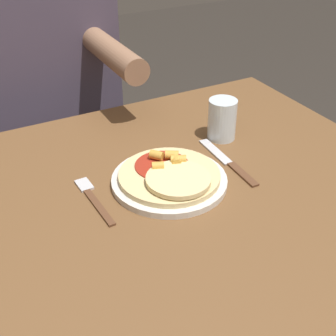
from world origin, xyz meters
TOP-DOWN VIEW (x-y plane):
  - dining_table at (0.00, 0.00)m, footprint 1.04×0.89m
  - plate at (-0.00, 0.04)m, footprint 0.25×0.25m
  - pizza at (-0.00, 0.04)m, footprint 0.22×0.22m
  - fork at (-0.16, 0.06)m, footprint 0.03×0.18m
  - knife at (0.16, 0.05)m, footprint 0.03×0.22m
  - drinking_glass at (0.21, 0.16)m, footprint 0.07×0.07m
  - person_diner at (-0.06, 0.71)m, footprint 0.40×0.52m

SIDE VIEW (x-z plane):
  - dining_table at x=0.00m, z-range 0.26..1.00m
  - person_diner at x=-0.06m, z-range 0.11..1.34m
  - fork at x=-0.16m, z-range 0.75..0.75m
  - knife at x=0.16m, z-range 0.75..0.75m
  - plate at x=0.00m, z-range 0.75..0.76m
  - pizza at x=0.00m, z-range 0.75..0.79m
  - drinking_glass at x=0.21m, z-range 0.75..0.85m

